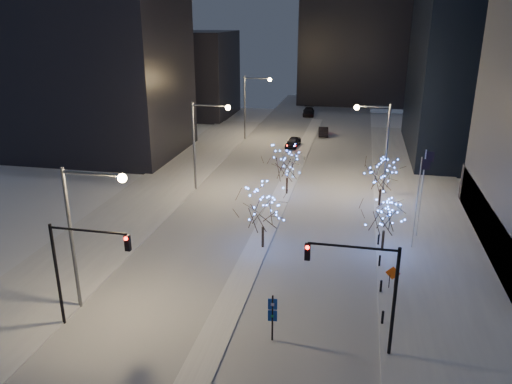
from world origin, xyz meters
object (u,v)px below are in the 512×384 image
(holiday_tree_plaza_far, at_px, (382,176))
(traffic_signal_east, at_px, (368,281))
(car_near, at_px, (293,142))
(street_lamp_w_far, at_px, (251,99))
(street_lamp_w_near, at_px, (84,221))
(wayfinding_sign, at_px, (273,313))
(street_lamp_w_mid, at_px, (203,134))
(car_far, at_px, (309,112))
(holiday_tree_median_far, at_px, (287,164))
(car_mid, at_px, (323,131))
(holiday_tree_median_near, at_px, (263,210))
(construction_sign, at_px, (393,275))
(traffic_signal_west, at_px, (78,260))
(holiday_tree_plaza_near, at_px, (385,216))
(street_lamp_east, at_px, (379,137))

(holiday_tree_plaza_far, bearing_deg, traffic_signal_east, -93.60)
(car_near, bearing_deg, street_lamp_w_far, 160.32)
(street_lamp_w_near, xyz_separation_m, traffic_signal_east, (17.88, -1.00, -1.74))
(holiday_tree_plaza_far, xyz_separation_m, wayfinding_sign, (-6.96, -24.77, -1.44))
(street_lamp_w_mid, distance_m, car_far, 47.82)
(holiday_tree_median_far, bearing_deg, street_lamp_w_near, -110.43)
(traffic_signal_east, distance_m, car_mid, 56.80)
(holiday_tree_median_near, relative_size, construction_sign, 3.02)
(traffic_signal_east, relative_size, holiday_tree_median_far, 1.33)
(car_near, xyz_separation_m, holiday_tree_median_far, (2.21, -21.25, 2.77))
(street_lamp_w_near, bearing_deg, street_lamp_w_mid, 90.00)
(car_mid, height_order, holiday_tree_median_far, holiday_tree_median_far)
(construction_sign, bearing_deg, holiday_tree_median_far, 121.93)
(street_lamp_w_mid, relative_size, wayfinding_sign, 3.17)
(traffic_signal_west, relative_size, holiday_tree_median_near, 1.32)
(car_mid, bearing_deg, holiday_tree_median_near, 82.18)
(car_near, distance_m, holiday_tree_median_near, 35.31)
(street_lamp_w_mid, height_order, car_far, street_lamp_w_mid)
(traffic_signal_west, xyz_separation_m, holiday_tree_median_far, (8.94, 27.35, -1.23))
(street_lamp_w_far, distance_m, wayfinding_sign, 52.70)
(car_far, distance_m, holiday_tree_plaza_near, 60.41)
(street_lamp_w_far, relative_size, holiday_tree_plaza_near, 2.11)
(car_mid, bearing_deg, holiday_tree_plaza_near, 95.50)
(traffic_signal_west, relative_size, holiday_tree_plaza_far, 1.40)
(street_lamp_east, xyz_separation_m, car_near, (-11.80, 18.59, -5.69))
(street_lamp_w_near, relative_size, wayfinding_sign, 3.17)
(street_lamp_w_mid, xyz_separation_m, holiday_tree_plaza_near, (19.44, -12.06, -3.24))
(traffic_signal_west, xyz_separation_m, construction_sign, (19.43, 8.68, -3.55))
(street_lamp_east, height_order, holiday_tree_median_near, street_lamp_east)
(traffic_signal_west, relative_size, traffic_signal_east, 1.00)
(street_lamp_w_near, height_order, construction_sign, street_lamp_w_near)
(holiday_tree_plaza_far, bearing_deg, traffic_signal_west, -126.31)
(holiday_tree_plaza_near, bearing_deg, car_mid, 101.17)
(street_lamp_w_far, height_order, holiday_tree_median_near, street_lamp_w_far)
(car_near, distance_m, holiday_tree_plaza_near, 35.89)
(car_near, bearing_deg, wayfinding_sign, -78.13)
(construction_sign, bearing_deg, car_near, 110.25)
(traffic_signal_west, bearing_deg, street_lamp_w_far, 90.55)
(traffic_signal_east, distance_m, construction_sign, 8.71)
(holiday_tree_median_far, relative_size, holiday_tree_plaza_near, 1.11)
(car_mid, bearing_deg, car_far, -81.45)
(car_far, height_order, holiday_tree_plaza_near, holiday_tree_plaza_near)
(street_lamp_w_near, height_order, traffic_signal_east, street_lamp_w_near)
(wayfinding_sign, bearing_deg, holiday_tree_median_near, 98.26)
(holiday_tree_median_far, bearing_deg, wayfinding_sign, -83.43)
(car_near, xyz_separation_m, car_mid, (3.86, 8.65, -0.02))
(street_lamp_east, xyz_separation_m, car_mid, (-7.94, 27.25, -5.71))
(traffic_signal_east, bearing_deg, street_lamp_east, 87.74)
(traffic_signal_west, bearing_deg, traffic_signal_east, 3.29)
(car_near, xyz_separation_m, holiday_tree_plaza_far, (12.21, -22.82, 2.61))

